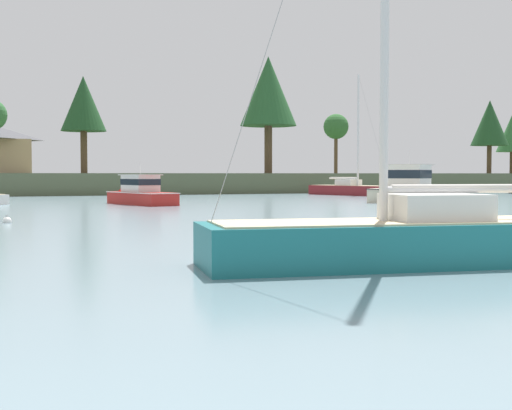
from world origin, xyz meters
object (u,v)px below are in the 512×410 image
object	(u,v)px
cruiser_red	(137,197)
sailboat_teal	(416,251)
sailboat_maroon	(352,192)
mooring_buoy_white	(7,221)
cruiser_cream	(412,193)

from	to	relation	value
cruiser_red	sailboat_teal	world-z (taller)	sailboat_teal
cruiser_red	sailboat_maroon	bearing A→B (deg)	28.30
sailboat_maroon	mooring_buoy_white	size ratio (longest dim) A/B	28.41
cruiser_red	sailboat_maroon	world-z (taller)	sailboat_maroon
sailboat_maroon	mooring_buoy_white	world-z (taller)	sailboat_maroon
sailboat_maroon	mooring_buoy_white	distance (m)	42.15
sailboat_teal	mooring_buoy_white	distance (m)	19.05
sailboat_teal	sailboat_maroon	size ratio (longest dim) A/B	1.12
cruiser_red	sailboat_maroon	size ratio (longest dim) A/B	0.63
sailboat_teal	mooring_buoy_white	xyz separation A→B (m)	(-8.28, 17.16, -0.22)
cruiser_red	mooring_buoy_white	distance (m)	18.02
sailboat_teal	mooring_buoy_white	bearing A→B (deg)	115.75
cruiser_cream	mooring_buoy_white	size ratio (longest dim) A/B	21.97
cruiser_cream	sailboat_maroon	bearing A→B (deg)	79.30
sailboat_teal	mooring_buoy_white	world-z (taller)	sailboat_teal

